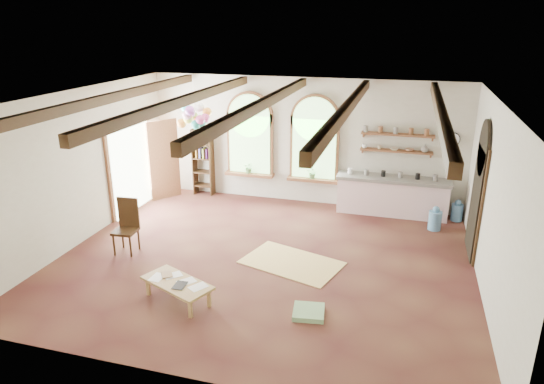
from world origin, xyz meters
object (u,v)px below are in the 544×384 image
(coffee_table, at_px, (177,284))
(balloon_cluster, at_px, (195,116))
(kitchen_counter, at_px, (392,196))
(side_chair, at_px, (127,237))

(coffee_table, height_order, balloon_cluster, balloon_cluster)
(kitchen_counter, distance_m, balloon_cluster, 5.14)
(coffee_table, height_order, side_chair, side_chair)
(side_chair, bearing_deg, balloon_cluster, 81.63)
(kitchen_counter, bearing_deg, balloon_cluster, -169.20)
(coffee_table, relative_size, side_chair, 1.23)
(side_chair, xyz_separation_m, balloon_cluster, (0.40, 2.70, 2.01))
(kitchen_counter, distance_m, coffee_table, 5.98)
(side_chair, distance_m, balloon_cluster, 3.39)
(coffee_table, xyz_separation_m, side_chair, (-1.83, 1.41, 0.01))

